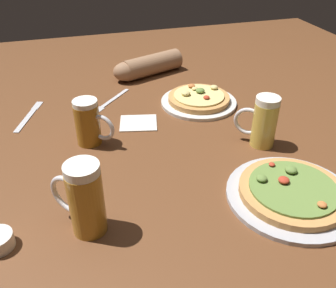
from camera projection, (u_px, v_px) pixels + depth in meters
name	position (u px, v px, depth m)	size (l,w,h in m)	color
ground_plane	(168.00, 154.00, 1.09)	(2.40, 2.40, 0.03)	brown
pizza_plate_near	(292.00, 193.00, 0.90)	(0.32, 0.32, 0.05)	#B2B2B7
pizza_plate_far	(199.00, 100.00, 1.32)	(0.27, 0.27, 0.05)	silver
beer_mug_dark	(89.00, 123.00, 1.08)	(0.11, 0.10, 0.14)	#9E6619
beer_mug_amber	(84.00, 199.00, 0.78)	(0.11, 0.11, 0.17)	#B27A23
beer_mug_pale	(263.00, 122.00, 1.07)	(0.11, 0.10, 0.15)	gold
napkin_folded	(138.00, 122.00, 1.21)	(0.12, 0.11, 0.01)	silver
fork_left	(111.00, 101.00, 1.35)	(0.16, 0.17, 0.01)	silver
knife_right	(29.00, 116.00, 1.25)	(0.09, 0.21, 0.01)	silver
diner_arm	(146.00, 66.00, 1.53)	(0.31, 0.17, 0.08)	#936B4C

